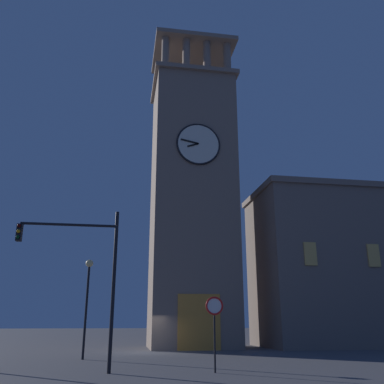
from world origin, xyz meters
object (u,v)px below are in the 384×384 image
(clocktower, at_px, (192,199))
(traffic_signal_mid, at_px, (85,264))
(no_horn_sign, at_px, (214,312))
(adjacent_wing_building, at_px, (375,267))
(street_lamp, at_px, (88,289))

(clocktower, height_order, traffic_signal_mid, clocktower)
(clocktower, height_order, no_horn_sign, clocktower)
(clocktower, distance_m, adjacent_wing_building, 17.48)
(adjacent_wing_building, relative_size, no_horn_sign, 7.06)
(adjacent_wing_building, relative_size, traffic_signal_mid, 3.18)
(clocktower, bearing_deg, no_horn_sign, 84.01)
(adjacent_wing_building, xyz_separation_m, traffic_signal_mid, (23.90, 15.68, -2.21))
(clocktower, bearing_deg, adjacent_wing_building, 178.90)
(clocktower, height_order, adjacent_wing_building, clocktower)
(traffic_signal_mid, relative_size, street_lamp, 1.23)
(street_lamp, bearing_deg, traffic_signal_mid, 92.83)
(no_horn_sign, bearing_deg, street_lamp, -50.82)
(clocktower, bearing_deg, traffic_signal_mid, 65.26)
(traffic_signal_mid, distance_m, no_horn_sign, 6.02)
(street_lamp, xyz_separation_m, no_horn_sign, (-5.98, 7.34, -1.42))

